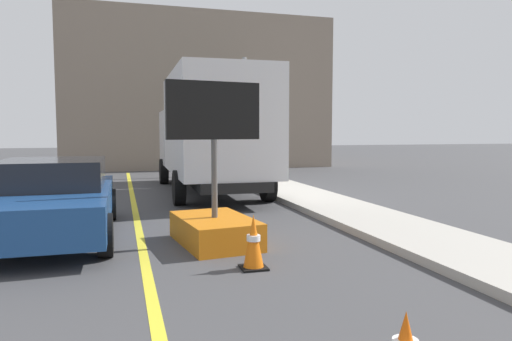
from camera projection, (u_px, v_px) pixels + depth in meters
The scene contains 6 objects.
arrow_board_trailer at pixel (215, 215), 7.82m from camera, with size 1.60×1.93×2.70m.
box_truck at pixel (210, 131), 14.12m from camera, with size 2.73×7.95×3.51m.
pickup_car at pixel (52, 199), 8.25m from camera, with size 2.13×4.69×1.38m.
highway_guide_sign at pixel (227, 95), 19.65m from camera, with size 2.79×0.24×5.00m.
far_building_block at pixel (192, 96), 26.88m from camera, with size 13.52×8.73×7.76m, color gray.
traffic_cone_mid_lane at pixel (253, 242), 6.40m from camera, with size 0.36×0.36×0.76m.
Camera 1 is at (-0.30, 2.04, 1.88)m, focal length 32.84 mm.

